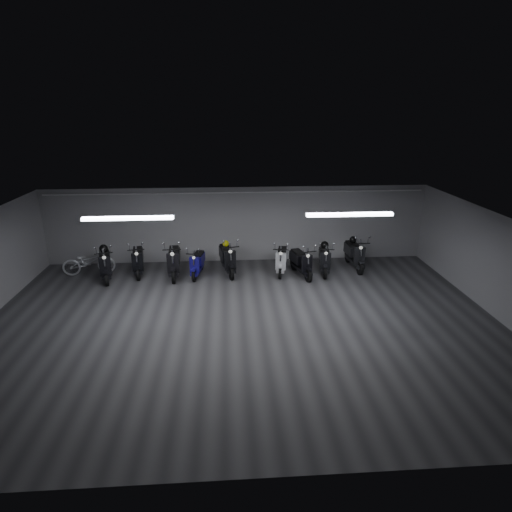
{
  "coord_description": "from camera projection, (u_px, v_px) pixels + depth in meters",
  "views": [
    {
      "loc": [
        -0.34,
        -10.06,
        5.56
      ],
      "look_at": [
        0.52,
        2.5,
        1.05
      ],
      "focal_mm": 29.51,
      "sensor_mm": 36.0,
      "label": 1
    }
  ],
  "objects": [
    {
      "name": "back_wall",
      "position": [
        238.0,
        225.0,
        15.57
      ],
      "size": [
        14.0,
        0.01,
        2.8
      ],
      "primitive_type": "cube",
      "color": "#949497",
      "rests_on": "ground"
    },
    {
      "name": "scooter_4",
      "position": [
        197.0,
        259.0,
        14.4
      ],
      "size": [
        0.78,
        1.67,
        1.2
      ],
      "primitive_type": null,
      "rotation": [
        0.0,
        0.0,
        -0.16
      ],
      "color": "navy",
      "rests_on": "floor"
    },
    {
      "name": "fluor_strip_right",
      "position": [
        350.0,
        214.0,
        11.55
      ],
      "size": [
        2.4,
        0.18,
        0.08
      ],
      "primitive_type": "cube",
      "color": "white",
      "rests_on": "ceiling"
    },
    {
      "name": "scooter_7",
      "position": [
        301.0,
        258.0,
        14.36
      ],
      "size": [
        1.02,
        1.85,
        1.31
      ],
      "primitive_type": null,
      "rotation": [
        0.0,
        0.0,
        0.26
      ],
      "color": "black",
      "rests_on": "floor"
    },
    {
      "name": "bicycle",
      "position": [
        88.0,
        259.0,
        14.53
      ],
      "size": [
        1.81,
        0.89,
        1.12
      ],
      "primitive_type": "imported",
      "rotation": [
        0.0,
        0.0,
        1.74
      ],
      "color": "silver",
      "rests_on": "floor"
    },
    {
      "name": "scooter_9",
      "position": [
        355.0,
        250.0,
        15.01
      ],
      "size": [
        0.73,
        1.92,
        1.41
      ],
      "primitive_type": null,
      "rotation": [
        0.0,
        0.0,
        0.05
      ],
      "color": "black",
      "rests_on": "floor"
    },
    {
      "name": "scooter_6",
      "position": [
        282.0,
        255.0,
        14.64
      ],
      "size": [
        0.9,
        1.81,
        1.29
      ],
      "primitive_type": null,
      "rotation": [
        0.0,
        0.0,
        -0.2
      ],
      "color": "silver",
      "rests_on": "floor"
    },
    {
      "name": "scooter_5",
      "position": [
        227.0,
        254.0,
        14.59
      ],
      "size": [
        0.99,
        2.0,
        1.43
      ],
      "primitive_type": null,
      "rotation": [
        0.0,
        0.0,
        0.19
      ],
      "color": "black",
      "rests_on": "floor"
    },
    {
      "name": "right_wall",
      "position": [
        502.0,
        269.0,
        11.32
      ],
      "size": [
        0.01,
        10.0,
        2.8
      ],
      "primitive_type": "cube",
      "color": "#949497",
      "rests_on": "ground"
    },
    {
      "name": "scooter_0",
      "position": [
        105.0,
        260.0,
        14.09
      ],
      "size": [
        1.1,
        1.96,
        1.39
      ],
      "primitive_type": null,
      "rotation": [
        0.0,
        0.0,
        0.27
      ],
      "color": "black",
      "rests_on": "floor"
    },
    {
      "name": "front_wall",
      "position": [
        256.0,
        406.0,
        6.17
      ],
      "size": [
        14.0,
        0.01,
        2.8
      ],
      "primitive_type": "cube",
      "color": "#949497",
      "rests_on": "ground"
    },
    {
      "name": "fluor_strip_left",
      "position": [
        128.0,
        218.0,
        11.17
      ],
      "size": [
        2.4,
        0.18,
        0.08
      ],
      "primitive_type": "cube",
      "color": "white",
      "rests_on": "ceiling"
    },
    {
      "name": "floor",
      "position": [
        243.0,
        324.0,
        11.35
      ],
      "size": [
        14.0,
        10.0,
        0.01
      ],
      "primitive_type": "cube",
      "color": "#38373A",
      "rests_on": "ground"
    },
    {
      "name": "helmet_0",
      "position": [
        226.0,
        244.0,
        14.73
      ],
      "size": [
        0.23,
        0.23,
        0.23
      ],
      "primitive_type": "sphere",
      "color": "#CFCF0C",
      "rests_on": "scooter_5"
    },
    {
      "name": "helmet_1",
      "position": [
        104.0,
        249.0,
        14.21
      ],
      "size": [
        0.29,
        0.29,
        0.29
      ],
      "primitive_type": "sphere",
      "color": "black",
      "rests_on": "scooter_0"
    },
    {
      "name": "ceiling",
      "position": [
        242.0,
        224.0,
        10.4
      ],
      "size": [
        14.0,
        10.0,
        0.01
      ],
      "primitive_type": "cube",
      "color": "gray",
      "rests_on": "ground"
    },
    {
      "name": "helmet_2",
      "position": [
        325.0,
        245.0,
        14.78
      ],
      "size": [
        0.28,
        0.28,
        0.28
      ],
      "primitive_type": "sphere",
      "color": "black",
      "rests_on": "scooter_8"
    },
    {
      "name": "scooter_1",
      "position": [
        138.0,
        256.0,
        14.51
      ],
      "size": [
        0.89,
        1.88,
        1.34
      ],
      "primitive_type": null,
      "rotation": [
        0.0,
        0.0,
        0.17
      ],
      "color": "black",
      "rests_on": "floor"
    },
    {
      "name": "scooter_8",
      "position": [
        325.0,
        255.0,
        14.65
      ],
      "size": [
        0.83,
        1.81,
        1.29
      ],
      "primitive_type": null,
      "rotation": [
        0.0,
        0.0,
        -0.15
      ],
      "color": "black",
      "rests_on": "floor"
    },
    {
      "name": "scooter_3",
      "position": [
        174.0,
        256.0,
        14.31
      ],
      "size": [
        0.77,
        2.0,
        1.46
      ],
      "primitive_type": null,
      "rotation": [
        0.0,
        0.0,
        0.06
      ],
      "color": "black",
      "rests_on": "floor"
    },
    {
      "name": "helmet_3",
      "position": [
        353.0,
        240.0,
        15.15
      ],
      "size": [
        0.26,
        0.26,
        0.26
      ],
      "primitive_type": "sphere",
      "color": "black",
      "rests_on": "scooter_9"
    },
    {
      "name": "conduit",
      "position": [
        237.0,
        193.0,
        15.08
      ],
      "size": [
        13.6,
        0.05,
        0.05
      ],
      "primitive_type": "cylinder",
      "rotation": [
        0.0,
        1.57,
        0.0
      ],
      "color": "white",
      "rests_on": "back_wall"
    }
  ]
}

